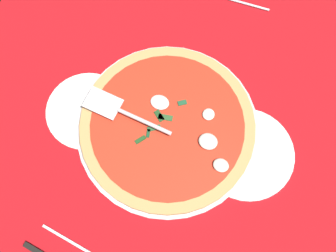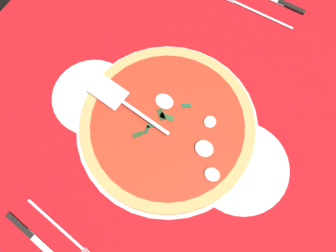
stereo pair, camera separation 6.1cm
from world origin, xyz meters
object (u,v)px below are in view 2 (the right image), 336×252
pizza_server (126,104)px  place_setting_far (47,234)px  dinner_plate_right (93,97)px  pizza (169,126)px  place_setting_near (268,7)px  dinner_plate_left (241,168)px

pizza_server → place_setting_far: bearing=96.1°
dinner_plate_right → pizza_server: bearing=-169.0°
pizza → place_setting_near: pizza is taller
pizza → pizza_server: bearing=8.0°
dinner_plate_left → dinner_plate_right: 41.24cm
dinner_plate_right → place_setting_far: bearing=108.6°
place_setting_near → dinner_plate_right: bearing=58.8°
pizza_server → place_setting_near: size_ratio=1.09×
pizza → pizza_server: size_ratio=1.87×
dinner_plate_left → place_setting_far: size_ratio=1.04×
dinner_plate_right → place_setting_far: (-11.19, 33.20, -0.14)cm
pizza_server → place_setting_far: 35.36cm
dinner_plate_left → pizza_server: (31.46, 2.70, 4.15)cm
dinner_plate_right → dinner_plate_left: bearing=-173.6°
pizza_server → place_setting_near: (-15.22, -46.34, -4.30)cm
dinner_plate_left → pizza_server: 31.84cm
dinner_plate_right → pizza: pizza is taller
place_setting_near → dinner_plate_left: bearing=106.4°
dinner_plate_right → pizza_server: pizza_server is taller
pizza_server → place_setting_far: pizza_server is taller
dinner_plate_left → dinner_plate_right: size_ratio=1.13×
pizza_server → place_setting_far: size_ratio=1.03×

